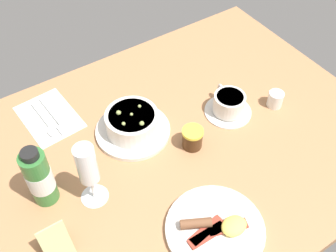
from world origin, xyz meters
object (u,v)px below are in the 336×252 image
at_px(creamer_jug, 275,99).
at_px(jam_jar, 192,138).
at_px(menu_card, 53,237).
at_px(porridge_bowl, 132,124).
at_px(coffee_cup, 229,104).
at_px(wine_glass, 87,168).
at_px(cutlery_setting, 50,117).
at_px(breakfast_plate, 216,229).
at_px(sauce_bottle_green, 39,178).

xyz_separation_m(creamer_jug, jam_jar, (0.28, -0.01, 0.01)).
distance_m(jam_jar, menu_card, 0.41).
height_order(porridge_bowl, creamer_jug, porridge_bowl).
relative_size(coffee_cup, wine_glass, 0.75).
distance_m(creamer_jug, menu_card, 0.70).
bearing_deg(cutlery_setting, breakfast_plate, 108.59).
bearing_deg(coffee_cup, porridge_bowl, -17.35).
bearing_deg(coffee_cup, sauce_bottle_green, -2.01).
height_order(jam_jar, sauce_bottle_green, sauce_bottle_green).
bearing_deg(menu_card, jam_jar, -170.40).
height_order(cutlery_setting, wine_glass, wine_glass).
bearing_deg(porridge_bowl, sauce_bottle_green, 13.08).
relative_size(cutlery_setting, breakfast_plate, 0.90).
relative_size(porridge_bowl, breakfast_plate, 0.91).
bearing_deg(coffee_cup, wine_glass, 5.64).
relative_size(cutlery_setting, menu_card, 2.25).
relative_size(breakfast_plate, menu_card, 2.50).
bearing_deg(creamer_jug, cutlery_setting, -28.69).
bearing_deg(breakfast_plate, menu_card, -27.31).
distance_m(porridge_bowl, creamer_jug, 0.41).
distance_m(cutlery_setting, jam_jar, 0.41).
height_order(porridge_bowl, breakfast_plate, porridge_bowl).
distance_m(jam_jar, sauce_bottle_green, 0.39).
relative_size(wine_glass, sauce_bottle_green, 1.06).
relative_size(cutlery_setting, sauce_bottle_green, 1.16).
distance_m(wine_glass, jam_jar, 0.30).
bearing_deg(jam_jar, coffee_cup, -164.58).
bearing_deg(wine_glass, creamer_jug, 179.21).
distance_m(wine_glass, breakfast_plate, 0.31).
xyz_separation_m(cutlery_setting, coffee_cup, (-0.43, 0.26, 0.03)).
distance_m(creamer_jug, wine_glass, 0.58).
bearing_deg(wine_glass, coffee_cup, -174.36).
relative_size(creamer_jug, menu_card, 0.59).
height_order(wine_glass, breakfast_plate, wine_glass).
xyz_separation_m(breakfast_plate, menu_card, (0.31, -0.16, 0.03)).
xyz_separation_m(cutlery_setting, sauce_bottle_green, (0.10, 0.24, 0.08)).
bearing_deg(cutlery_setting, coffee_cup, 149.41).
bearing_deg(creamer_jug, breakfast_plate, 29.92).
bearing_deg(cutlery_setting, wine_glass, 88.49).
height_order(jam_jar, breakfast_plate, jam_jar).
bearing_deg(breakfast_plate, creamer_jug, -150.08).
bearing_deg(wine_glass, menu_card, 28.89).
bearing_deg(creamer_jug, sauce_bottle_green, -6.03).
bearing_deg(cutlery_setting, menu_card, 70.22).
bearing_deg(wine_glass, jam_jar, -179.89).
distance_m(wine_glass, sauce_bottle_green, 0.12).
xyz_separation_m(coffee_cup, wine_glass, (0.44, 0.04, 0.09)).
xyz_separation_m(creamer_jug, breakfast_plate, (0.38, 0.22, -0.01)).
bearing_deg(porridge_bowl, menu_card, 32.74).
xyz_separation_m(coffee_cup, sauce_bottle_green, (0.53, -0.02, 0.05)).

